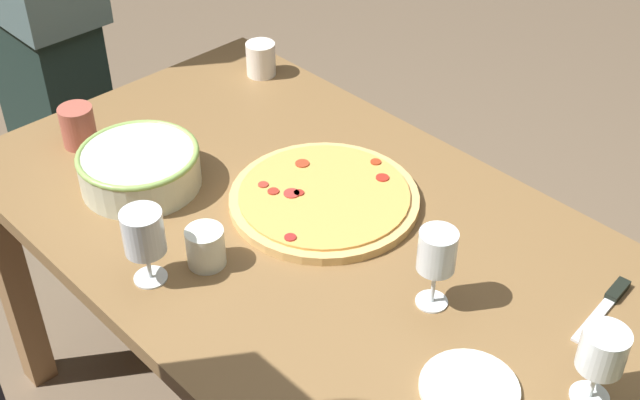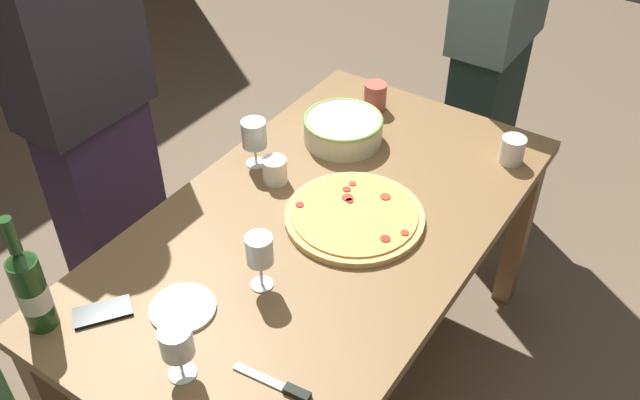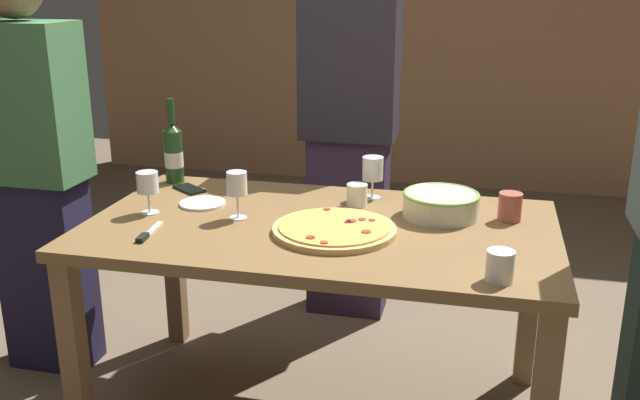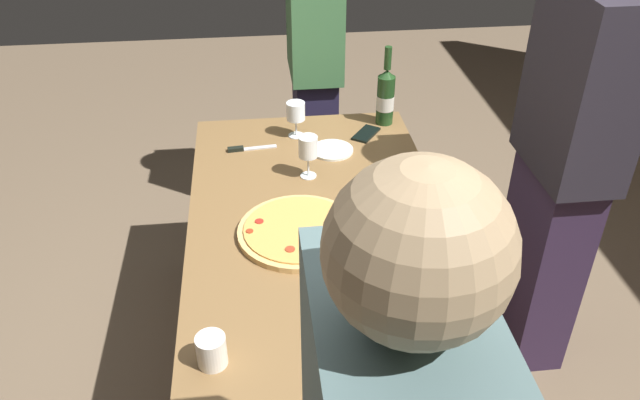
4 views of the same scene
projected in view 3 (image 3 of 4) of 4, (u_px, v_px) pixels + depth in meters
The scene contains 16 objects.
dining_table at pixel (320, 249), 2.45m from camera, with size 1.60×0.90×0.75m.
brick_wall_back at pixel (420, 7), 5.21m from camera, with size 5.19×0.16×2.68m, color tan.
pizza at pixel (334, 229), 2.33m from camera, with size 0.41×0.41×0.03m.
serving_bowl at pixel (441, 203), 2.48m from camera, with size 0.27×0.27×0.09m.
wine_bottle at pixel (174, 152), 2.87m from camera, with size 0.08×0.08×0.35m.
wine_glass_near_pizza at pixel (148, 184), 2.50m from camera, with size 0.08×0.08×0.15m.
wine_glass_by_bottle at pixel (373, 171), 2.67m from camera, with size 0.08×0.08×0.16m.
wine_glass_far_left at pixel (237, 185), 2.44m from camera, with size 0.07×0.07×0.17m.
cup_amber at pixel (357, 195), 2.60m from camera, with size 0.08×0.08×0.08m, color white.
cup_ceramic at pixel (510, 207), 2.44m from camera, with size 0.08×0.08×0.10m, color #AF5747.
cup_spare at pixel (500, 266), 1.96m from camera, with size 0.08×0.08×0.09m, color white.
side_plate at pixel (203, 203), 2.62m from camera, with size 0.17×0.17×0.01m, color white.
cell_phone at pixel (189, 189), 2.80m from camera, with size 0.07×0.14×0.01m, color black.
pizza_knife at pixel (147, 234), 2.31m from camera, with size 0.04×0.20×0.02m.
person_host at pixel (36, 173), 2.75m from camera, with size 0.39×0.24×1.63m.
person_guest_right at pixel (349, 131), 3.21m from camera, with size 0.43×0.24×1.74m.
Camera 3 is at (0.53, -2.22, 1.57)m, focal length 39.64 mm.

